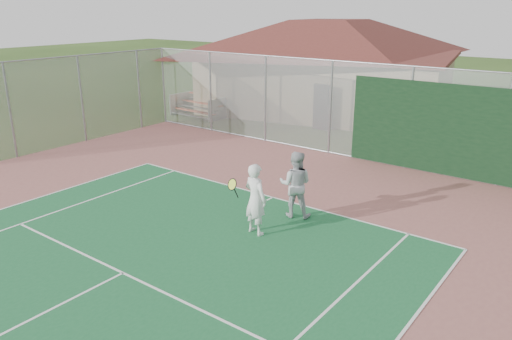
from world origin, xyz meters
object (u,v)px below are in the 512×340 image
at_px(clubhouse, 329,57).
at_px(bleachers, 200,105).
at_px(player_grey_back, 295,185).
at_px(player_white_front, 255,200).

xyz_separation_m(clubhouse, bleachers, (-4.49, -5.07, -2.29)).
bearing_deg(player_grey_back, player_white_front, 58.14).
xyz_separation_m(clubhouse, player_white_front, (6.15, -14.47, -1.94)).
xyz_separation_m(bleachers, player_grey_back, (10.84, -7.91, 0.34)).
height_order(bleachers, player_grey_back, player_grey_back).
bearing_deg(clubhouse, player_white_front, -78.64).
distance_m(bleachers, player_grey_back, 13.42).
height_order(bleachers, player_white_front, player_white_front).
bearing_deg(bleachers, player_white_front, -38.74).
relative_size(bleachers, player_white_front, 1.60).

